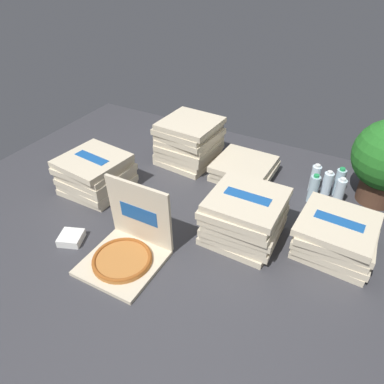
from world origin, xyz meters
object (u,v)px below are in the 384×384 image
at_px(pizza_stack_right_mid, 244,169).
at_px(water_bottle_1, 339,192).
at_px(water_bottle_2, 339,182).
at_px(pizza_stack_right_far, 96,174).
at_px(water_bottle_4, 327,185).
at_px(water_bottle_0, 315,178).
at_px(pizza_stack_center_far, 336,236).
at_px(pizza_stack_left_mid, 244,217).
at_px(pizza_stack_center_near, 189,141).
at_px(water_bottle_3, 313,189).
at_px(open_pizza_box, 127,247).
at_px(napkin_pile, 71,238).

bearing_deg(pizza_stack_right_mid, water_bottle_1, -2.66).
bearing_deg(water_bottle_2, pizza_stack_right_far, -153.56).
height_order(pizza_stack_right_far, water_bottle_4, pizza_stack_right_far).
height_order(water_bottle_0, water_bottle_4, same).
height_order(water_bottle_2, water_bottle_4, same).
bearing_deg(pizza_stack_center_far, pizza_stack_left_mid, -163.77).
height_order(pizza_stack_center_near, water_bottle_4, pizza_stack_center_near).
relative_size(pizza_stack_center_far, water_bottle_3, 2.06).
bearing_deg(pizza_stack_left_mid, water_bottle_3, 63.41).
bearing_deg(pizza_stack_center_far, water_bottle_4, 107.36).
distance_m(pizza_stack_right_mid, pizza_stack_left_mid, 0.63).
relative_size(open_pizza_box, pizza_stack_right_mid, 1.00).
bearing_deg(pizza_stack_right_far, water_bottle_2, 26.44).
bearing_deg(water_bottle_4, pizza_stack_center_far, -72.64).
xyz_separation_m(pizza_stack_right_far, pizza_stack_center_far, (1.49, 0.16, -0.02)).
bearing_deg(napkin_pile, pizza_stack_left_mid, 30.64).
bearing_deg(pizza_stack_left_mid, open_pizza_box, -136.66).
relative_size(water_bottle_0, water_bottle_2, 1.00).
bearing_deg(pizza_stack_right_far, water_bottle_0, 27.90).
xyz_separation_m(pizza_stack_left_mid, water_bottle_4, (0.32, 0.60, -0.05)).
height_order(water_bottle_1, napkin_pile, water_bottle_1).
height_order(open_pizza_box, pizza_stack_left_mid, open_pizza_box).
relative_size(pizza_stack_right_mid, pizza_stack_left_mid, 0.97).
bearing_deg(pizza_stack_right_far, open_pizza_box, -36.43).
bearing_deg(napkin_pile, pizza_stack_right_mid, 60.96).
relative_size(pizza_stack_right_mid, water_bottle_1, 2.00).
distance_m(open_pizza_box, pizza_stack_center_far, 1.10).
bearing_deg(water_bottle_0, open_pizza_box, -123.10).
height_order(pizza_stack_center_far, water_bottle_1, pizza_stack_center_far).
bearing_deg(pizza_stack_left_mid, pizza_stack_right_far, -178.48).
bearing_deg(water_bottle_2, pizza_stack_center_near, -175.32).
xyz_separation_m(pizza_stack_center_near, water_bottle_3, (0.93, -0.07, -0.07)).
distance_m(pizza_stack_right_mid, pizza_stack_right_far, 1.01).
bearing_deg(pizza_stack_center_near, water_bottle_3, -4.23).
xyz_separation_m(pizza_stack_center_far, water_bottle_0, (-0.23, 0.50, -0.01)).
height_order(pizza_stack_right_mid, pizza_stack_center_far, pizza_stack_center_far).
relative_size(water_bottle_0, water_bottle_1, 1.00).
height_order(pizza_stack_right_mid, napkin_pile, pizza_stack_right_mid).
xyz_separation_m(open_pizza_box, water_bottle_4, (0.79, 1.04, 0.02)).
height_order(pizza_stack_center_near, water_bottle_1, pizza_stack_center_near).
distance_m(open_pizza_box, pizza_stack_left_mid, 0.64).
distance_m(pizza_stack_right_mid, water_bottle_0, 0.47).
bearing_deg(water_bottle_0, pizza_stack_right_far, -152.10).
relative_size(open_pizza_box, napkin_pile, 3.27).
relative_size(pizza_stack_center_far, pizza_stack_center_near, 0.97).
bearing_deg(water_bottle_4, napkin_pile, -136.59).
relative_size(pizza_stack_center_far, water_bottle_1, 2.06).
relative_size(pizza_stack_center_near, water_bottle_3, 2.13).
height_order(open_pizza_box, water_bottle_0, open_pizza_box).
xyz_separation_m(water_bottle_2, water_bottle_3, (-0.13, -0.15, 0.00)).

